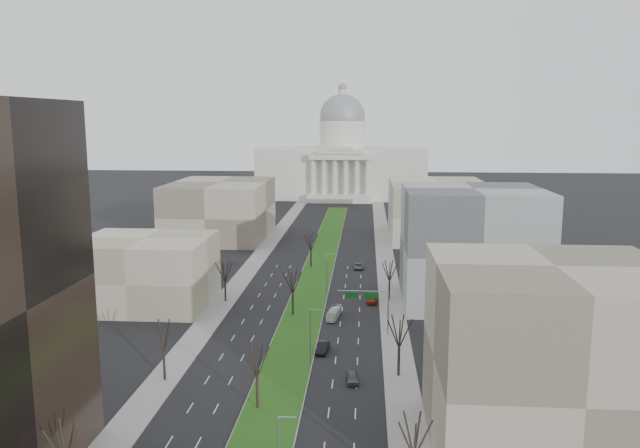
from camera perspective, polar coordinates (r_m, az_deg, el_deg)
The scene contains 27 objects.
ground at distance 161.68m, azimuth -0.13°, elevation -4.00°, with size 600.00×600.00×0.00m, color black.
median at distance 160.67m, azimuth -0.16°, elevation -4.05°, with size 8.00×222.03×0.20m.
sidewalk_left at distance 140.19m, azimuth -8.11°, elevation -6.20°, with size 5.00×330.00×0.15m, color gray.
sidewalk_right at distance 137.14m, azimuth 6.42°, elevation -6.52°, with size 5.00×330.00×0.15m, color gray.
capitol at distance 307.28m, azimuth 2.02°, elevation 5.53°, with size 80.00×46.00×55.00m.
building_beige_left at distance 133.41m, azimuth -15.64°, elevation -4.20°, with size 26.00×22.00×14.00m, color tan.
building_tan_right at distance 76.71m, azimuth 20.25°, elevation -11.62°, with size 26.00×24.00×22.00m, color #79705D.
building_grey_right at distance 133.11m, azimuth 13.68°, elevation -1.95°, with size 28.00×26.00×24.00m, color #57595C.
building_far_left at distance 204.31m, azimuth -9.09°, elevation 1.31°, with size 30.00×40.00×18.00m, color #79705D.
building_far_right at distance 205.05m, azimuth 10.65°, elevation 1.29°, with size 30.00×40.00×18.00m, color tan.
tree_left_near at distance 69.50m, azimuth -22.32°, elevation -18.01°, with size 5.10×5.10×9.18m.
tree_left_mid at distance 94.80m, azimuth -14.17°, elevation -9.79°, with size 5.40×5.40×9.72m.
tree_left_far at distance 131.80m, azimuth -8.70°, elevation -4.19°, with size 5.28×5.28×9.50m.
tree_right_near at distance 66.71m, azimuth 8.64°, elevation -18.50°, with size 5.16×5.16×9.29m.
tree_right_mid at distance 94.03m, azimuth 7.27°, elevation -9.63°, with size 5.52×5.52×9.94m.
tree_right_far at distance 132.58m, azimuth 6.39°, elevation -4.20°, with size 5.04×5.04×9.07m.
tree_median_a at distance 83.89m, azimuth -5.81°, elevation -12.13°, with size 5.40×5.40×9.72m.
tree_median_b at distance 121.55m, azimuth -2.52°, elevation -5.19°, with size 5.40×5.40×9.72m.
tree_median_c at distance 160.34m, azimuth -0.84°, elevation -1.56°, with size 5.40×5.40×9.72m.
streetlamp_median_b at distance 97.86m, azimuth -0.86°, elevation -10.23°, with size 1.90×0.20×9.16m.
streetlamp_median_c at distance 136.06m, azimuth 0.65°, elevation -4.53°, with size 1.90×0.20×9.16m.
mast_arm_signs at distance 111.38m, azimuth 4.87°, elevation -7.08°, with size 9.12×0.24×8.09m.
car_grey_near at distance 93.76m, azimuth 2.96°, elevation -13.84°, with size 1.68×4.18×1.43m, color #4A4D52.
car_black at distance 104.72m, azimuth 0.24°, elevation -11.20°, with size 1.73×4.97×1.64m, color black.
car_red at distance 131.84m, azimuth 4.76°, elevation -6.85°, with size 2.13×5.24×1.52m, color maroon.
car_grey_far at distance 160.52m, azimuth 3.53°, elevation -3.87°, with size 2.25×4.88×1.36m, color #54585D.
box_van at distance 121.48m, azimuth 1.29°, elevation -8.14°, with size 1.68×7.17×2.00m, color white.
Camera 1 is at (12.05, -36.69, 37.97)m, focal length 35.00 mm.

